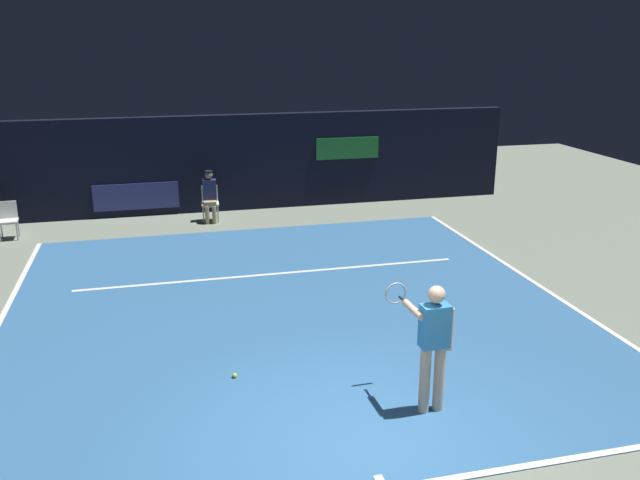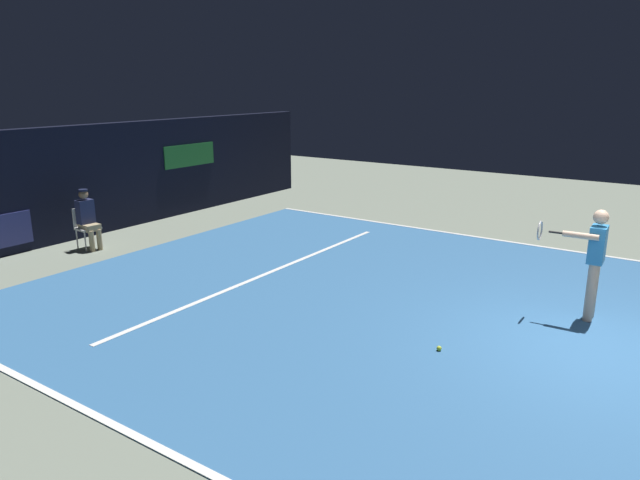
% 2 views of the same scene
% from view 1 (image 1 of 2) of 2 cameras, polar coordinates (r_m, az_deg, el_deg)
% --- Properties ---
extents(ground_plane, '(30.40, 30.40, 0.00)m').
position_cam_1_polar(ground_plane, '(11.87, -2.56, -5.91)').
color(ground_plane, gray).
extents(court_surface, '(9.88, 10.22, 0.01)m').
position_cam_1_polar(court_surface, '(11.86, -2.56, -5.88)').
color(court_surface, '#336699').
rests_on(court_surface, ground).
extents(line_sideline_left, '(0.10, 10.22, 0.01)m').
position_cam_1_polar(line_sideline_left, '(13.61, 18.09, -3.60)').
color(line_sideline_left, white).
rests_on(line_sideline_left, court_surface).
extents(line_service, '(7.70, 0.10, 0.01)m').
position_cam_1_polar(line_service, '(13.49, -4.08, -2.93)').
color(line_service, white).
rests_on(line_service, court_surface).
extents(back_wall, '(15.45, 0.33, 2.60)m').
position_cam_1_polar(back_wall, '(18.35, -7.16, 6.58)').
color(back_wall, black).
rests_on(back_wall, ground).
extents(tennis_player, '(0.65, 0.93, 1.73)m').
position_cam_1_polar(tennis_player, '(8.56, 9.64, -8.48)').
color(tennis_player, beige).
rests_on(tennis_player, ground).
extents(line_judge_on_chair, '(0.47, 0.55, 1.32)m').
position_cam_1_polar(line_judge_on_chair, '(17.34, -9.43, 3.78)').
color(line_judge_on_chair, white).
rests_on(line_judge_on_chair, ground).
extents(courtside_chair_far, '(0.47, 0.44, 0.88)m').
position_cam_1_polar(courtside_chair_far, '(17.35, -25.18, 1.73)').
color(courtside_chair_far, white).
rests_on(courtside_chair_far, ground).
extents(tennis_ball, '(0.07, 0.07, 0.07)m').
position_cam_1_polar(tennis_ball, '(9.67, -7.33, -11.44)').
color(tennis_ball, '#CCE033').
rests_on(tennis_ball, court_surface).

